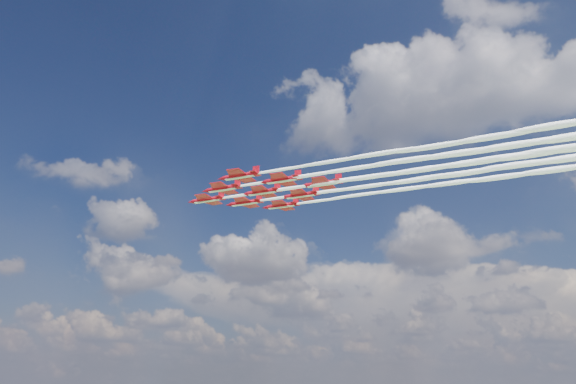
# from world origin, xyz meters

# --- Properties ---
(jet_lead) EXTENTS (102.52, 13.05, 2.97)m
(jet_lead) POSITION_xyz_m (28.95, -1.76, 87.22)
(jet_lead) COLOR #B80A19
(jet_row2_port) EXTENTS (102.52, 13.05, 2.97)m
(jet_row2_port) POSITION_xyz_m (38.24, -7.85, 87.22)
(jet_row2_port) COLOR #B80A19
(jet_row2_starb) EXTENTS (102.52, 13.05, 2.97)m
(jet_row2_starb) POSITION_xyz_m (37.27, 5.61, 87.22)
(jet_row2_starb) COLOR #B80A19
(jet_row3_port) EXTENTS (102.52, 13.05, 2.97)m
(jet_row3_port) POSITION_xyz_m (47.53, -13.95, 87.22)
(jet_row3_port) COLOR #B80A19
(jet_row3_centre) EXTENTS (102.52, 13.05, 2.97)m
(jet_row3_centre) POSITION_xyz_m (46.56, -0.49, 87.22)
(jet_row3_centre) COLOR #B80A19
(jet_row3_starb) EXTENTS (102.52, 13.05, 2.97)m
(jet_row3_starb) POSITION_xyz_m (45.59, 12.98, 87.22)
(jet_row3_starb) COLOR #B80A19
(jet_row4_port) EXTENTS (102.52, 13.05, 2.97)m
(jet_row4_port) POSITION_xyz_m (55.85, -6.58, 87.22)
(jet_row4_port) COLOR #B80A19
(jet_row4_starb) EXTENTS (102.52, 13.05, 2.97)m
(jet_row4_starb) POSITION_xyz_m (54.88, 6.88, 87.22)
(jet_row4_starb) COLOR #B80A19
(jet_tail) EXTENTS (102.52, 13.05, 2.97)m
(jet_tail) POSITION_xyz_m (64.17, 0.79, 87.22)
(jet_tail) COLOR #B80A19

